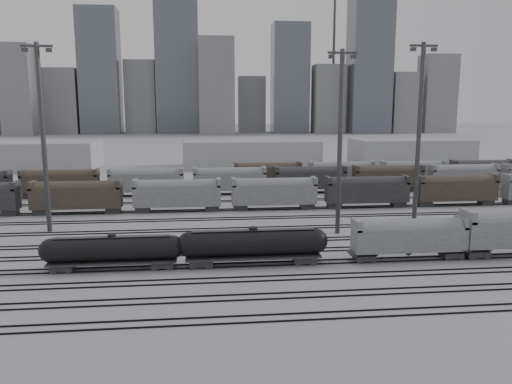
{
  "coord_description": "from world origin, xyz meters",
  "views": [
    {
      "loc": [
        -4.51,
        -54.32,
        18.23
      ],
      "look_at": [
        4.26,
        27.27,
        4.0
      ],
      "focal_mm": 35.0,
      "sensor_mm": 36.0,
      "label": 1
    }
  ],
  "objects": [
    {
      "name": "tracks",
      "position": [
        0.0,
        17.5,
        0.08
      ],
      "size": [
        220.0,
        71.5,
        0.16
      ],
      "color": "black",
      "rests_on": "ground"
    },
    {
      "name": "ground",
      "position": [
        0.0,
        0.0,
        0.0
      ],
      "size": [
        900.0,
        900.0,
        0.0
      ],
      "primitive_type": "plane",
      "color": "#AFB0B4",
      "rests_on": "ground"
    },
    {
      "name": "tank_car_b",
      "position": [
        1.12,
        1.0,
        2.5
      ],
      "size": [
        17.47,
        2.91,
        4.32
      ],
      "color": "#252527",
      "rests_on": "ground"
    },
    {
      "name": "warehouse_right",
      "position": [
        60.0,
        95.0,
        4.0
      ],
      "size": [
        35.0,
        18.0,
        8.0
      ],
      "primitive_type": "cube",
      "color": "#9B9B9D",
      "rests_on": "ground"
    },
    {
      "name": "tank_car_a",
      "position": [
        -14.75,
        1.0,
        2.28
      ],
      "size": [
        15.95,
        2.66,
        3.94
      ],
      "color": "#252527",
      "rests_on": "ground"
    },
    {
      "name": "light_mast_c",
      "position": [
        14.74,
        14.24,
        13.72
      ],
      "size": [
        4.14,
        0.66,
        25.87
      ],
      "color": "#39393B",
      "rests_on": "ground"
    },
    {
      "name": "crane_left",
      "position": [
        -28.74,
        305.0,
        57.39
      ],
      "size": [
        42.0,
        1.8,
        100.0
      ],
      "color": "#39393B",
      "rests_on": "ground"
    },
    {
      "name": "light_mast_b",
      "position": [
        -27.09,
        19.88,
        14.28
      ],
      "size": [
        4.31,
        0.69,
        26.93
      ],
      "color": "#39393B",
      "rests_on": "ground"
    },
    {
      "name": "bg_string_mid",
      "position": [
        18.0,
        48.0,
        2.8
      ],
      "size": [
        151.0,
        3.0,
        5.6
      ],
      "color": "#252527",
      "rests_on": "ground"
    },
    {
      "name": "warehouse_mid",
      "position": [
        10.0,
        95.0,
        4.0
      ],
      "size": [
        40.0,
        18.0,
        8.0
      ],
      "primitive_type": "cube",
      "color": "#9B9B9D",
      "rests_on": "ground"
    },
    {
      "name": "light_mast_d",
      "position": [
        29.98,
        22.55,
        14.85
      ],
      "size": [
        4.48,
        0.72,
        27.99
      ],
      "color": "#39393B",
      "rests_on": "ground"
    },
    {
      "name": "warehouse_left",
      "position": [
        -60.0,
        95.0,
        4.0
      ],
      "size": [
        50.0,
        18.0,
        8.0
      ],
      "primitive_type": "cube",
      "color": "#9B9B9D",
      "rests_on": "ground"
    },
    {
      "name": "hopper_car_a",
      "position": [
        19.82,
        1.0,
        3.02
      ],
      "size": [
        13.66,
        2.71,
        4.89
      ],
      "color": "#252527",
      "rests_on": "ground"
    },
    {
      "name": "bg_string_far",
      "position": [
        35.5,
        56.0,
        2.8
      ],
      "size": [
        66.0,
        3.0,
        5.6
      ],
      "color": "#4C3D30",
      "rests_on": "ground"
    },
    {
      "name": "skyline",
      "position": [
        10.84,
        280.0,
        34.73
      ],
      "size": [
        316.0,
        22.4,
        95.0
      ],
      "color": "gray",
      "rests_on": "ground"
    },
    {
      "name": "bg_string_near",
      "position": [
        8.0,
        32.0,
        2.8
      ],
      "size": [
        151.0,
        3.0,
        5.6
      ],
      "color": "gray",
      "rests_on": "ground"
    },
    {
      "name": "crane_right",
      "position": [
        91.26,
        305.0,
        57.39
      ],
      "size": [
        42.0,
        1.8,
        100.0
      ],
      "color": "#39393B",
      "rests_on": "ground"
    }
  ]
}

